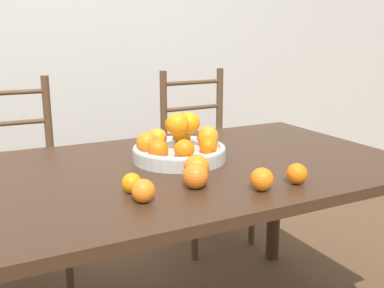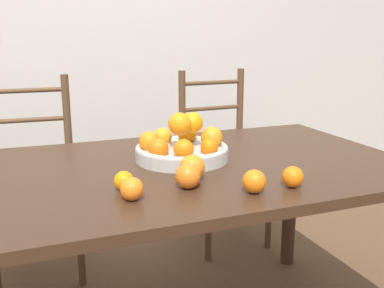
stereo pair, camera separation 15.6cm
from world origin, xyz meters
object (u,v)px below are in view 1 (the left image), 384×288
Objects in this scene: orange_loose_2 at (132,183)px; orange_loose_4 at (262,179)px; orange_loose_1 at (195,176)px; chair_right at (204,162)px; orange_loose_0 at (297,174)px; orange_loose_3 at (197,167)px; chair_left at (16,189)px; fruit_bowl at (179,147)px; orange_loose_5 at (143,191)px.

orange_loose_2 is 0.86× the size of orange_loose_4.
chair_right is at bearing 59.95° from orange_loose_1.
orange_loose_4 is (-0.13, -0.00, 0.00)m from orange_loose_0.
orange_loose_1 is 0.08m from orange_loose_3.
orange_loose_2 is at bearing -74.60° from chair_left.
fruit_bowl is 0.35× the size of chair_left.
chair_right is at bearing 75.21° from orange_loose_0.
chair_right reaches higher than fruit_bowl.
orange_loose_2 is at bearing -137.24° from fruit_bowl.
orange_loose_2 is (-0.19, 0.05, -0.01)m from orange_loose_1.
orange_loose_4 is at bearing -11.76° from orange_loose_5.
orange_loose_0 and orange_loose_5 have the same top height.
orange_loose_1 is (-0.30, 0.11, 0.01)m from orange_loose_0.
orange_loose_3 is at bearing -102.18° from fruit_bowl.
chair_left is at bearing 124.72° from fruit_bowl.
chair_left is (-0.42, 1.05, -0.31)m from orange_loose_1.
orange_loose_1 reaches higher than orange_loose_5.
fruit_bowl is at bearing 51.27° from orange_loose_5.
fruit_bowl is at bearing 77.82° from orange_loose_3.
orange_loose_1 is at bearing 160.36° from orange_loose_0.
orange_loose_0 is at bearing -19.64° from orange_loose_1.
fruit_bowl reaches higher than orange_loose_5.
fruit_bowl is at bearing 42.76° from orange_loose_2.
orange_loose_2 is at bearing 162.16° from orange_loose_0.
chair_left is (-0.59, 1.16, -0.30)m from orange_loose_4.
orange_loose_3 is 1.18m from chair_right.
orange_loose_2 is at bearing 155.86° from orange_loose_4.
orange_loose_2 is 1.07m from chair_left.
orange_loose_3 is at bearing 5.00° from orange_loose_2.
chair_left is at bearing 177.79° from chair_right.
orange_loose_3 reaches higher than orange_loose_2.
orange_loose_5 is 0.07× the size of chair_left.
chair_left is at bearing 117.00° from orange_loose_4.
orange_loose_2 is 0.09m from orange_loose_5.
orange_loose_2 is (-0.28, -0.26, -0.02)m from fruit_bowl.
fruit_bowl is 0.35× the size of chair_right.
orange_loose_3 is 1.13m from chair_left.
orange_loose_2 is 0.91× the size of orange_loose_5.
chair_right reaches higher than orange_loose_5.
orange_loose_4 is 0.07× the size of chair_right.
orange_loose_1 is 1.18× the size of orange_loose_5.
orange_loose_5 is at bearing -168.80° from orange_loose_1.
orange_loose_1 reaches higher than orange_loose_2.
orange_loose_4 is (0.13, -0.18, -0.01)m from orange_loose_3.
orange_loose_0 is at bearing -17.84° from orange_loose_2.
chair_left is at bearing 102.49° from orange_loose_5.
chair_left reaches higher than orange_loose_3.
orange_loose_4 is 1.34m from chair_left.
orange_loose_0 is 0.32m from orange_loose_1.
chair_right is (0.31, 1.16, -0.30)m from orange_loose_0.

